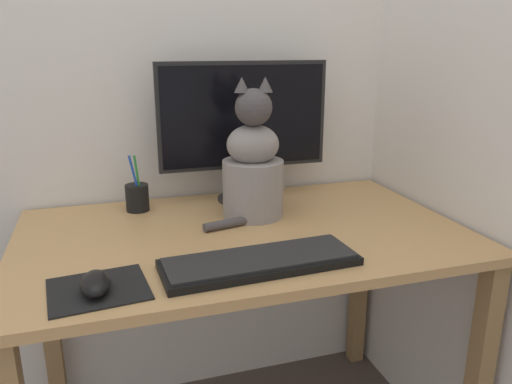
% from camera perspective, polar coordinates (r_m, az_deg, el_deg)
% --- Properties ---
extents(wall_back, '(7.00, 0.04, 2.50)m').
position_cam_1_polar(wall_back, '(1.64, -5.58, 17.90)').
color(wall_back, silver).
rests_on(wall_back, ground_plane).
extents(wall_side_right, '(0.04, 7.00, 2.50)m').
position_cam_1_polar(wall_side_right, '(1.55, 22.13, 16.89)').
color(wall_side_right, silver).
rests_on(wall_side_right, ground_plane).
extents(desk, '(1.18, 0.72, 0.73)m').
position_cam_1_polar(desk, '(1.39, -1.45, -8.38)').
color(desk, tan).
rests_on(desk, ground_plane).
extents(monitor, '(0.53, 0.17, 0.43)m').
position_cam_1_polar(monitor, '(1.55, -1.40, 7.81)').
color(monitor, black).
rests_on(monitor, desk).
extents(keyboard, '(0.45, 0.17, 0.02)m').
position_cam_1_polar(keyboard, '(1.14, 0.45, -7.94)').
color(keyboard, black).
rests_on(keyboard, desk).
extents(mousepad_left, '(0.21, 0.19, 0.00)m').
position_cam_1_polar(mousepad_left, '(1.09, -17.58, -10.54)').
color(mousepad_left, black).
rests_on(mousepad_left, desk).
extents(computer_mouse_left, '(0.06, 0.11, 0.04)m').
position_cam_1_polar(computer_mouse_left, '(1.06, -17.89, -9.92)').
color(computer_mouse_left, black).
rests_on(computer_mouse_left, mousepad_left).
extents(cat, '(0.27, 0.20, 0.40)m').
position_cam_1_polar(cat, '(1.42, -0.37, 2.92)').
color(cat, gray).
rests_on(cat, desk).
extents(pen_cup, '(0.07, 0.07, 0.17)m').
position_cam_1_polar(pen_cup, '(1.53, -13.42, -0.56)').
color(pen_cup, black).
rests_on(pen_cup, desk).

